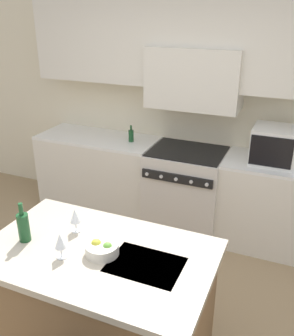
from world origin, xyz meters
TOP-DOWN VIEW (x-y plane):
  - back_cabinetry at (0.00, 2.23)m, footprint 10.00×0.46m
  - back_counter at (-0.00, 1.98)m, footprint 3.58×0.62m
  - range_stove at (0.00, 1.95)m, footprint 0.80×0.70m
  - microwave at (0.88, 1.97)m, footprint 0.48×0.41m
  - kitchen_island at (-0.00, 0.08)m, footprint 1.46×0.89m
  - wine_bottle at (-0.50, 0.00)m, footprint 0.08×0.08m
  - wine_glass_near at (-0.17, -0.06)m, footprint 0.07×0.07m
  - wine_glass_far at (-0.25, 0.22)m, footprint 0.07×0.07m
  - fruit_bowl at (0.04, 0.07)m, footprint 0.21×0.21m
  - oil_bottle_on_counter at (-0.67, 1.98)m, footprint 0.06×0.06m

SIDE VIEW (x-z plane):
  - kitchen_island at x=0.00m, z-range 0.00..0.91m
  - back_counter at x=0.00m, z-range 0.00..0.92m
  - range_stove at x=0.00m, z-range 0.00..0.92m
  - fruit_bowl at x=0.04m, z-range 0.90..0.99m
  - oil_bottle_on_counter at x=-0.67m, z-range 0.90..1.08m
  - wine_bottle at x=-0.50m, z-range 0.87..1.15m
  - wine_glass_near at x=-0.17m, z-range 0.94..1.10m
  - wine_glass_far at x=-0.25m, z-range 0.94..1.10m
  - microwave at x=0.88m, z-range 0.92..1.27m
  - back_cabinetry at x=0.00m, z-range 0.25..2.95m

